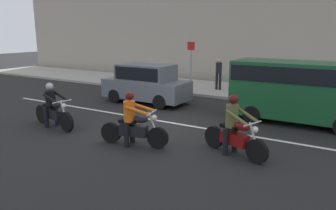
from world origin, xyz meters
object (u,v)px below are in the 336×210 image
Objects in this scene: motorcycle_with_rider_black_leather at (53,109)px; motorcycle_with_rider_orange_stripe at (133,124)px; parked_van_forest_green at (302,88)px; street_sign_post at (191,60)px; motorcycle_with_rider_olive at (234,131)px; parked_hatchback_slate_gray at (146,83)px; pedestrian_bystander at (219,72)px.

motorcycle_with_rider_orange_stripe is at bearing -0.75° from motorcycle_with_rider_black_leather.
parked_van_forest_green is 7.22m from street_sign_post.
motorcycle_with_rider_olive is 0.42× the size of parked_van_forest_green.
parked_hatchback_slate_gray is (0.55, 4.89, 0.30)m from motorcycle_with_rider_black_leather.
motorcycle_with_rider_olive is 0.89× the size of motorcycle_with_rider_black_leather.
parked_van_forest_green reaches higher than motorcycle_with_rider_black_leather.
parked_hatchback_slate_gray is (-5.74, 4.13, 0.26)m from motorcycle_with_rider_olive.
motorcycle_with_rider_orange_stripe is 0.44× the size of parked_van_forest_green.
parked_van_forest_green is (0.99, 4.21, 0.62)m from motorcycle_with_rider_olive.
parked_hatchback_slate_gray reaches higher than motorcycle_with_rider_olive.
parked_van_forest_green reaches higher than parked_hatchback_slate_gray.
parked_van_forest_green is at bearing 0.67° from parked_hatchback_slate_gray.
pedestrian_bystander reaches higher than motorcycle_with_rider_orange_stripe.
motorcycle_with_rider_black_leather is 8.66m from street_sign_post.
motorcycle_with_rider_olive is at bearing -65.19° from pedestrian_bystander.
pedestrian_bystander is at bearing 23.94° from street_sign_post.
street_sign_post is (1.02, 8.54, 1.08)m from motorcycle_with_rider_black_leather.
motorcycle_with_rider_orange_stripe is at bearing -59.06° from parked_hatchback_slate_gray.
parked_hatchback_slate_gray is 3.76m from street_sign_post.
pedestrian_bystander is at bearing 75.25° from motorcycle_with_rider_black_leather.
motorcycle_with_rider_olive is at bearing 6.91° from motorcycle_with_rider_black_leather.
pedestrian_bystander reaches higher than motorcycle_with_rider_black_leather.
motorcycle_with_rider_black_leather is at bearing -104.75° from pedestrian_bystander.
street_sign_post is at bearing 106.16° from motorcycle_with_rider_orange_stripe.
pedestrian_bystander is (-4.87, 4.18, -0.17)m from parked_van_forest_green.
street_sign_post is at bearing 82.61° from parked_hatchback_slate_gray.
parked_hatchback_slate_gray is 2.39× the size of pedestrian_bystander.
pedestrian_bystander is (1.86, 4.26, 0.19)m from parked_hatchback_slate_gray.
parked_van_forest_green is 6.74m from parked_hatchback_slate_gray.
parked_hatchback_slate_gray reaches higher than motorcycle_with_rider_black_leather.
motorcycle_with_rider_orange_stripe is at bearing -83.20° from pedestrian_bystander.
parked_van_forest_green is at bearing 34.33° from motorcycle_with_rider_black_leather.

